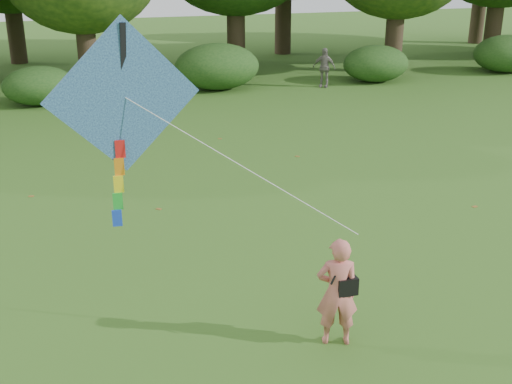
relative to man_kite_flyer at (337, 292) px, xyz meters
name	(u,v)px	position (x,y,z in m)	size (l,w,h in m)	color
ground	(322,324)	(0.00, 0.48, -0.82)	(100.00, 100.00, 0.00)	#265114
man_kite_flyer	(337,292)	(0.00, 0.00, 0.00)	(0.60, 0.39, 1.65)	#C8685E
bystander_right	(324,68)	(7.37, 17.48, -0.01)	(0.96, 0.40, 1.63)	gray
crossbody_bag	(346,285)	(0.12, -0.03, 0.11)	(0.43, 0.20, 0.68)	black
flying_kite	(124,100)	(-2.63, 1.52, 2.61)	(3.97, 1.79, 3.01)	#265CA8
shrub_band	(127,75)	(-0.72, 18.09, 0.03)	(39.15, 3.22, 1.88)	#264919
fallen_leaves	(298,242)	(0.73, 3.37, -0.82)	(11.26, 13.52, 0.01)	brown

